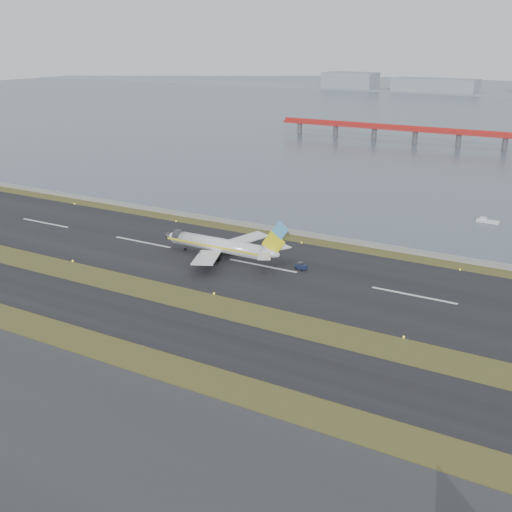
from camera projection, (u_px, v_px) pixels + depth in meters
name	position (u px, v px, depth m)	size (l,w,h in m)	color
ground	(195.00, 305.00, 141.63)	(1000.00, 1000.00, 0.00)	#364418
taxiway_strip	(161.00, 325.00, 131.82)	(1000.00, 18.00, 0.10)	black
runway_strip	(263.00, 266.00, 166.10)	(1000.00, 45.00, 0.10)	black
seawall	(313.00, 235.00, 190.45)	(1000.00, 2.50, 1.00)	gray
red_pier	(506.00, 137.00, 333.77)	(260.00, 5.00, 10.20)	#B3221E
airliner	(223.00, 246.00, 171.03)	(38.52, 32.89, 12.80)	white
pushback_tug	(301.00, 266.00, 163.30)	(3.36, 2.50, 1.92)	#16203E
workboat_near	(487.00, 221.00, 204.99)	(7.04, 2.43, 1.69)	silver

